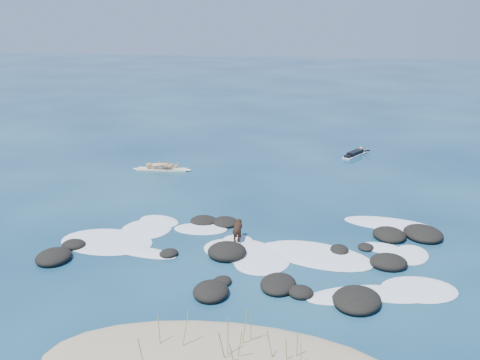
# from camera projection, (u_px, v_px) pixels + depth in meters

# --- Properties ---
(ground) EXTENTS (160.00, 160.00, 0.00)m
(ground) POSITION_uv_depth(u_px,v_px,m) (263.00, 236.00, 20.29)
(ground) COLOR #0A2642
(ground) RESTS_ON ground
(dune_grass) EXTENTS (3.64, 1.92, 1.21)m
(dune_grass) POSITION_uv_depth(u_px,v_px,m) (231.00, 342.00, 12.81)
(dune_grass) COLOR #859B4B
(dune_grass) RESTS_ON ground
(reef_rocks) EXTENTS (14.38, 7.34, 0.56)m
(reef_rocks) POSITION_uv_depth(u_px,v_px,m) (287.00, 258.00, 18.30)
(reef_rocks) COLOR black
(reef_rocks) RESTS_ON ground
(breaking_foam) EXTENTS (14.24, 7.95, 0.12)m
(breaking_foam) POSITION_uv_depth(u_px,v_px,m) (263.00, 250.00, 19.13)
(breaking_foam) COLOR white
(breaking_foam) RESTS_ON ground
(standing_surfer_rig) EXTENTS (3.19, 0.76, 1.81)m
(standing_surfer_rig) POSITION_uv_depth(u_px,v_px,m) (162.00, 157.00, 28.37)
(standing_surfer_rig) COLOR beige
(standing_surfer_rig) RESTS_ON ground
(paddling_surfer_rig) EXTENTS (1.64, 2.22, 0.41)m
(paddling_surfer_rig) POSITION_uv_depth(u_px,v_px,m) (355.00, 154.00, 31.35)
(paddling_surfer_rig) COLOR white
(paddling_surfer_rig) RESTS_ON ground
(dog) EXTENTS (0.31, 1.16, 0.74)m
(dog) POSITION_uv_depth(u_px,v_px,m) (238.00, 228.00, 19.79)
(dog) COLOR black
(dog) RESTS_ON ground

